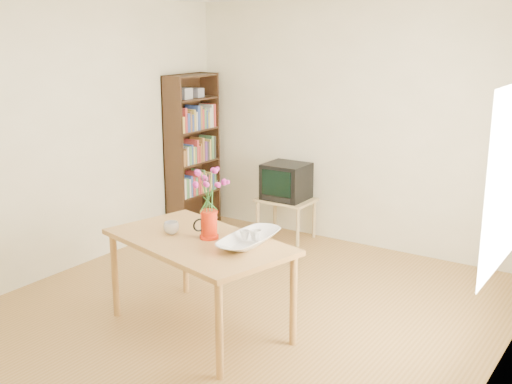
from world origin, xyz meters
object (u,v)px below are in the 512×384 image
Objects in this scene: mug at (171,228)px; bowl at (249,218)px; television at (287,181)px; table at (199,249)px; pitcher at (209,226)px.

mug is 0.28× the size of bowl.
bowl reaches higher than mug.
mug is 0.68m from bowl.
table is at bearing -76.31° from television.
bowl reaches higher than pitcher.
bowl is at bearing -66.71° from television.
table is at bearing -173.29° from mug.
pitcher is 0.35m from bowl.
television is at bearing 118.23° from table.
table is at bearing -96.88° from pitcher.
bowl is at bearing -163.83° from mug.
television reaches higher than table.
bowl reaches higher than table.
pitcher is 0.33m from mug.
pitcher reaches higher than television.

